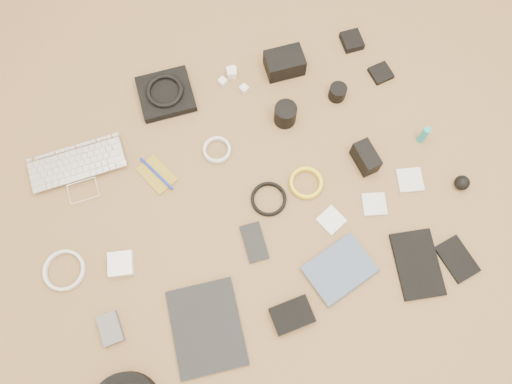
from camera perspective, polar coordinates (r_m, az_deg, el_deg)
name	(u,v)px	position (r m, az deg, el deg)	size (l,w,h in m)	color
laptop	(80,176)	(1.76, -19.43, 1.73)	(0.32, 0.22, 0.03)	silver
headphone_pouch	(166,94)	(1.82, -10.26, 10.94)	(0.18, 0.17, 0.03)	black
headphones	(165,91)	(1.79, -10.39, 11.32)	(0.13, 0.13, 0.02)	black
charger_a	(223,82)	(1.82, -3.82, 12.47)	(0.03, 0.03, 0.02)	white
charger_b	(232,73)	(1.83, -2.77, 13.46)	(0.03, 0.03, 0.03)	white
charger_c	(231,72)	(1.84, -2.86, 13.58)	(0.03, 0.03, 0.03)	white
charger_d	(244,89)	(1.80, -1.37, 11.71)	(0.03, 0.03, 0.02)	white
dslr_camera	(284,63)	(1.83, 3.27, 14.50)	(0.13, 0.09, 0.08)	black
lens_pouch	(352,41)	(1.94, 10.89, 16.61)	(0.07, 0.08, 0.03)	black
notebook_olive	(157,175)	(1.71, -11.26, 1.97)	(0.08, 0.13, 0.01)	olive
pen_blue	(156,174)	(1.70, -11.31, 2.07)	(0.01, 0.01, 0.16)	#1523AB
cable_white_a	(217,150)	(1.71, -4.47, 4.76)	(0.10, 0.10, 0.01)	silver
lens_a	(285,114)	(1.73, 3.37, 8.87)	(0.08, 0.08, 0.08)	black
lens_b	(338,92)	(1.80, 9.30, 11.18)	(0.06, 0.06, 0.06)	black
card_reader	(381,73)	(1.89, 14.08, 13.04)	(0.07, 0.07, 0.02)	black
power_brick	(121,264)	(1.64, -15.18, -7.96)	(0.08, 0.08, 0.03)	white
cable_white_b	(65,271)	(1.70, -21.01, -8.38)	(0.13, 0.13, 0.01)	silver
cable_black	(269,199)	(1.65, 1.45, -0.86)	(0.12, 0.12, 0.01)	black
cable_yellow	(306,184)	(1.67, 5.72, 0.97)	(0.11, 0.11, 0.01)	yellow
flash	(366,158)	(1.70, 12.41, 3.84)	(0.06, 0.10, 0.08)	black
lens_cleaner	(424,135)	(1.78, 18.62, 6.23)	(0.02, 0.02, 0.08)	teal
battery_charger	(111,329)	(1.63, -16.28, -14.77)	(0.06, 0.09, 0.03)	#515156
tablet	(207,328)	(1.58, -5.65, -15.17)	(0.21, 0.27, 0.01)	black
phone	(254,242)	(1.61, -0.20, -5.76)	(0.07, 0.13, 0.01)	black
filter_case_left	(331,220)	(1.64, 8.59, -3.21)	(0.07, 0.07, 0.01)	silver
filter_case_mid	(374,204)	(1.69, 13.35, -1.37)	(0.08, 0.08, 0.01)	silver
filter_case_right	(410,180)	(1.74, 17.18, 1.32)	(0.08, 0.08, 0.01)	silver
air_blower	(462,183)	(1.78, 22.48, 0.98)	(0.05, 0.05, 0.05)	black
drive_case	(292,315)	(1.57, 4.13, -13.87)	(0.12, 0.09, 0.03)	black
paperback	(354,289)	(1.61, 11.19, -10.83)	(0.15, 0.20, 0.02)	#3F506A
notebook_black_a	(417,264)	(1.67, 17.95, -7.86)	(0.13, 0.21, 0.02)	black
notebook_black_b	(457,259)	(1.72, 21.99, -7.12)	(0.09, 0.13, 0.01)	black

